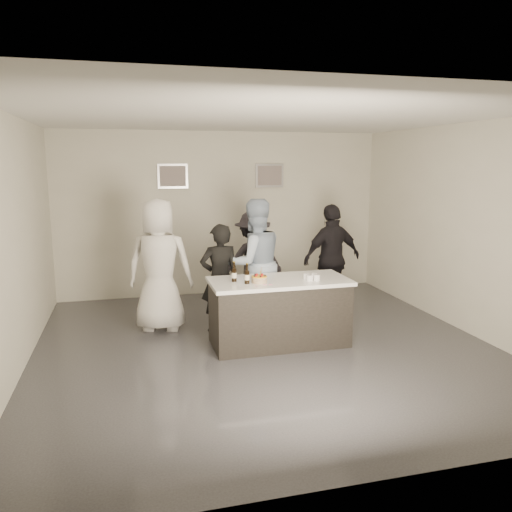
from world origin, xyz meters
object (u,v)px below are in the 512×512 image
at_px(person_guest_left, 160,265).
at_px(person_guest_back, 253,261).
at_px(beer_bottle_b, 247,274).
at_px(person_main_blue, 254,263).
at_px(beer_bottle_a, 234,272).
at_px(person_main_black, 220,278).
at_px(person_guest_right, 332,258).
at_px(cake, 259,280).
at_px(bar_counter, 279,312).

height_order(person_guest_left, person_guest_back, person_guest_left).
height_order(beer_bottle_b, person_main_blue, person_main_blue).
bearing_deg(person_main_blue, beer_bottle_b, 61.38).
bearing_deg(person_guest_back, person_main_blue, 75.09).
bearing_deg(beer_bottle_a, person_main_black, 95.72).
xyz_separation_m(person_guest_right, person_guest_back, (-1.23, 0.45, -0.07)).
distance_m(person_main_black, person_guest_left, 0.90).
bearing_deg(person_main_black, beer_bottle_a, 91.30).
distance_m(cake, person_main_blue, 0.97).
bearing_deg(cake, person_guest_right, 40.31).
height_order(beer_bottle_b, person_guest_back, person_guest_back).
bearing_deg(bar_counter, person_main_black, 133.46).
relative_size(bar_counter, person_guest_right, 1.04).
relative_size(person_main_blue, person_guest_back, 1.17).
bearing_deg(person_guest_left, person_main_black, 175.16).
height_order(beer_bottle_b, person_main_black, person_main_black).
distance_m(bar_counter, beer_bottle_b, 0.76).
xyz_separation_m(person_main_blue, person_guest_right, (1.42, 0.40, -0.07)).
distance_m(bar_counter, cake, 0.58).
bearing_deg(person_guest_left, beer_bottle_b, 147.47).
relative_size(cake, beer_bottle_a, 0.79).
bearing_deg(person_guest_back, person_main_black, 50.72).
bearing_deg(person_guest_back, beer_bottle_b, 71.19).
bearing_deg(person_main_black, bar_counter, 129.04).
relative_size(person_guest_left, person_guest_right, 1.09).
bearing_deg(person_main_blue, bar_counter, 89.49).
bearing_deg(beer_bottle_a, beer_bottle_b, -49.44).
height_order(person_main_black, person_guest_back, person_guest_back).
xyz_separation_m(beer_bottle_b, person_main_blue, (0.35, 0.97, -0.07)).
xyz_separation_m(cake, person_main_blue, (0.18, 0.95, 0.02)).
bearing_deg(person_guest_left, person_guest_back, -141.26).
height_order(beer_bottle_b, person_guest_left, person_guest_left).
height_order(beer_bottle_a, person_main_blue, person_main_blue).
relative_size(person_main_black, person_main_blue, 0.83).
bearing_deg(bar_counter, beer_bottle_b, -165.63).
bearing_deg(beer_bottle_a, person_main_blue, 59.40).
bearing_deg(person_main_blue, cake, 70.42).
xyz_separation_m(cake, person_guest_back, (0.36, 1.80, -0.12)).
xyz_separation_m(bar_counter, person_guest_right, (1.29, 1.26, 0.44)).
bearing_deg(person_main_black, beer_bottle_b, 99.25).
relative_size(beer_bottle_a, person_main_black, 0.16).
relative_size(person_main_blue, person_guest_left, 0.99).
height_order(person_guest_right, person_guest_back, person_guest_right).
bearing_deg(beer_bottle_b, beer_bottle_a, 130.56).
distance_m(cake, person_main_black, 0.91).
bearing_deg(person_guest_right, beer_bottle_a, 22.03).
relative_size(cake, beer_bottle_b, 0.79).
distance_m(beer_bottle_a, person_guest_back, 1.81).
relative_size(person_guest_left, person_guest_back, 1.18).
height_order(bar_counter, cake, cake).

